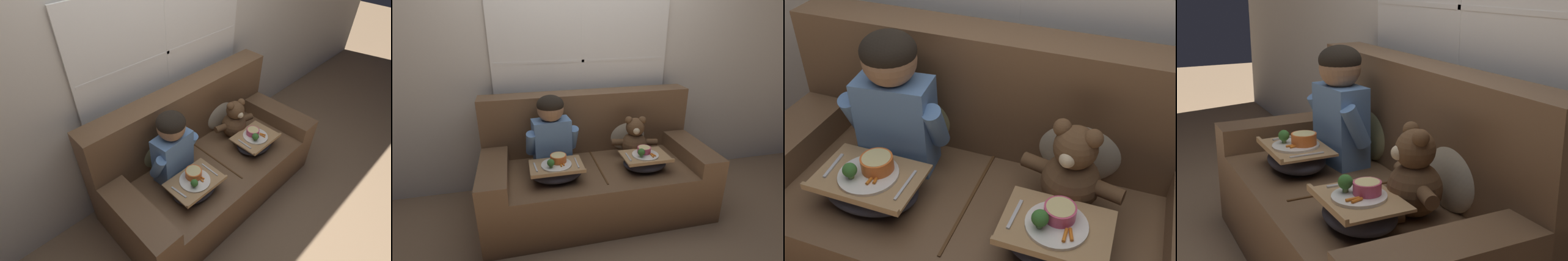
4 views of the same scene
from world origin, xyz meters
The scene contains 9 objects.
ground_plane centered at (0.00, 0.00, 0.00)m, with size 14.00×14.00×0.00m, color #8E7051.
wall_back_with_window centered at (0.00, 0.57, 1.30)m, with size 8.00×0.08×2.60m.
couch centered at (0.00, 0.08, 0.35)m, with size 1.92×0.92×1.00m.
throw_pillow_behind_child centered at (-0.37, 0.28, 0.62)m, with size 0.38×0.18×0.39m.
throw_pillow_behind_teddy centered at (0.37, 0.28, 0.62)m, with size 0.39×0.19×0.40m.
child_figure centered at (-0.37, 0.07, 0.78)m, with size 0.45×0.23×0.62m.
teddy_bear centered at (0.37, 0.06, 0.61)m, with size 0.41×0.30×0.38m.
lap_tray_child centered at (-0.37, -0.18, 0.52)m, with size 0.41×0.29×0.20m.
lap_tray_teddy centered at (0.37, -0.18, 0.52)m, with size 0.38×0.29×0.21m.
Camera 1 is at (-1.43, -1.29, 2.33)m, focal length 28.00 mm.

